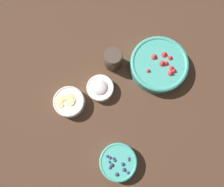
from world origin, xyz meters
name	(u,v)px	position (x,y,z in m)	size (l,w,h in m)	color
ground_plane	(113,103)	(0.00, 0.00, 0.00)	(4.00, 4.00, 0.00)	#4C3323
bowl_strawberries	(159,65)	(-0.26, 0.07, 0.04)	(0.26, 0.26, 0.08)	#47AD9E
bowl_blueberries	(118,162)	(0.20, 0.16, 0.03)	(0.15, 0.15, 0.06)	#47AD9E
bowl_bananas	(69,102)	(0.11, -0.16, 0.03)	(0.13, 0.13, 0.05)	silver
bowl_cream	(100,88)	(-0.02, -0.08, 0.03)	(0.12, 0.12, 0.05)	white
jar_chocolate	(113,60)	(-0.16, -0.11, 0.05)	(0.08, 0.08, 0.10)	#4C3D33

